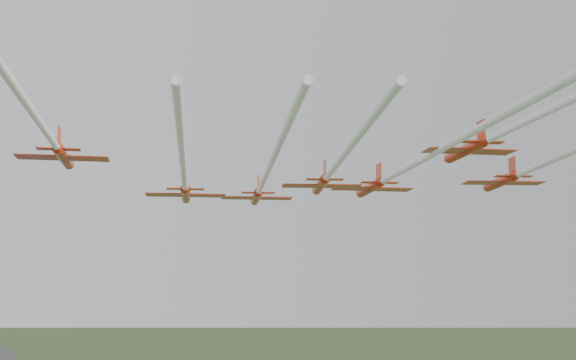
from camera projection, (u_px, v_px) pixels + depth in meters
name	position (u px, v px, depth m)	size (l,w,h in m)	color
jet_lead	(264.00, 180.00, 84.09)	(23.46, 58.73, 2.86)	red
jet_row2_left	(184.00, 178.00, 74.18)	(19.39, 51.13, 2.80)	red
jet_row2_right	(408.00, 167.00, 71.82)	(20.62, 58.51, 2.84)	red
jet_row3_left	(51.00, 139.00, 63.76)	(14.67, 42.64, 2.69)	red
jet_row3_mid	(332.00, 170.00, 64.74)	(17.45, 39.58, 2.40)	red
jet_row3_right	(541.00, 165.00, 69.84)	(20.44, 46.23, 2.63)	red
jet_row4_right	(553.00, 108.00, 50.27)	(18.93, 56.31, 2.44)	red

